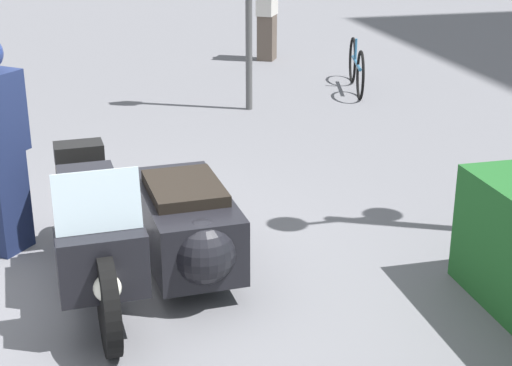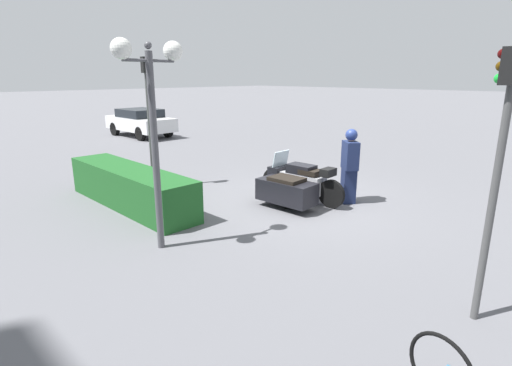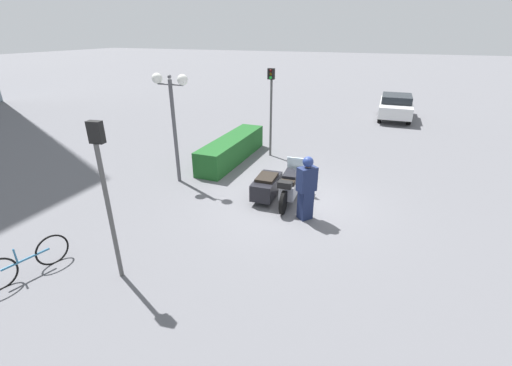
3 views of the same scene
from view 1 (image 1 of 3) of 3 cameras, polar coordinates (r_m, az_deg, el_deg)
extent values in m
plane|color=slate|center=(6.26, -11.73, -6.71)|extent=(160.00, 160.00, 0.00)
cylinder|color=black|center=(5.16, -10.71, -8.73)|extent=(0.67, 0.14, 0.67)
cylinder|color=black|center=(6.72, -12.50, -1.68)|extent=(0.67, 0.14, 0.67)
cylinder|color=black|center=(6.19, -5.20, -3.96)|extent=(0.53, 0.13, 0.52)
cube|color=#B7B7BC|center=(5.87, -11.81, -3.64)|extent=(1.24, 0.49, 0.45)
cube|color=black|center=(5.75, -12.05, -0.69)|extent=(0.69, 0.44, 0.24)
cube|color=black|center=(6.01, -12.30, 0.05)|extent=(0.51, 0.43, 0.12)
cube|color=black|center=(5.21, -11.10, -5.74)|extent=(0.35, 0.59, 0.44)
cube|color=silver|center=(5.09, -11.48, -1.34)|extent=(0.14, 0.56, 0.40)
sphere|color=white|center=(5.05, -10.76, -7.51)|extent=(0.18, 0.18, 0.18)
cube|color=black|center=(6.08, -5.13, -2.93)|extent=(1.41, 0.71, 0.50)
sphere|color=black|center=(5.55, -3.86, -5.01)|extent=(0.48, 0.48, 0.48)
cube|color=black|center=(5.97, -5.22, -0.38)|extent=(0.78, 0.58, 0.09)
cube|color=black|center=(6.44, -12.75, 2.07)|extent=(0.26, 0.40, 0.18)
cube|color=#192347|center=(6.76, -17.93, -1.33)|extent=(0.45, 0.45, 0.83)
cylinder|color=#4C4C4C|center=(10.44, -0.53, 13.06)|extent=(0.09, 0.09, 2.89)
cube|color=brown|center=(13.84, 0.80, 10.54)|extent=(0.41, 0.40, 0.78)
torus|color=black|center=(11.32, 7.60, 7.77)|extent=(0.69, 0.21, 0.71)
torus|color=black|center=(12.32, 7.04, 8.85)|extent=(0.69, 0.21, 0.71)
cylinder|color=#2D668C|center=(11.81, 7.32, 8.65)|extent=(0.91, 0.28, 0.05)
cylinder|color=#2D668C|center=(11.93, 7.27, 9.59)|extent=(0.04, 0.04, 0.33)
camera|label=2|loc=(13.55, 21.14, 20.11)|focal=28.00mm
camera|label=3|loc=(14.73, -25.92, 26.22)|focal=24.00mm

